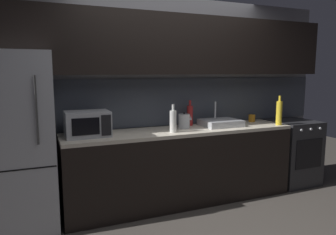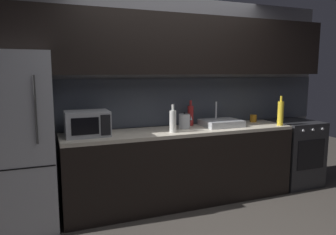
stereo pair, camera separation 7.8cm
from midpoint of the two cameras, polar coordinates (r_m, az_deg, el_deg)
name	(u,v)px [view 1 (the left image)]	position (r m, az deg, el deg)	size (l,w,h in m)	color
ground_plane	(220,235)	(3.35, 8.66, -20.11)	(10.00, 10.00, 0.00)	#3D3833
back_wall	(172,74)	(4.02, 0.15, 7.72)	(4.54, 0.44, 2.50)	slate
counter_run	(182,166)	(3.91, 1.86, -8.63)	(2.80, 0.60, 0.90)	black
refrigerator	(18,143)	(3.48, -25.89, -4.15)	(0.68, 0.69, 1.78)	#ADAFB5
oven_range	(292,152)	(4.88, 20.92, -5.78)	(0.60, 0.62, 0.90)	#232326
microwave	(87,124)	(3.50, -14.85, -1.10)	(0.46, 0.35, 0.27)	#A8AAAF
sink_basin	(220,123)	(4.09, 8.84, -0.93)	(0.48, 0.38, 0.30)	#ADAFB5
kettle	(184,121)	(3.89, 2.35, -0.63)	(0.17, 0.14, 0.20)	#B7BABF
wine_bottle_white	(173,121)	(3.60, 0.29, -0.62)	(0.08, 0.08, 0.32)	silver
wine_bottle_yellow	(279,113)	(4.33, 18.80, 0.83)	(0.08, 0.08, 0.38)	gold
wine_bottle_red	(190,115)	(4.07, 3.40, 0.43)	(0.08, 0.08, 0.32)	#A82323
mug_amber	(252,118)	(4.52, 14.31, -0.11)	(0.09, 0.09, 0.10)	#B27019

